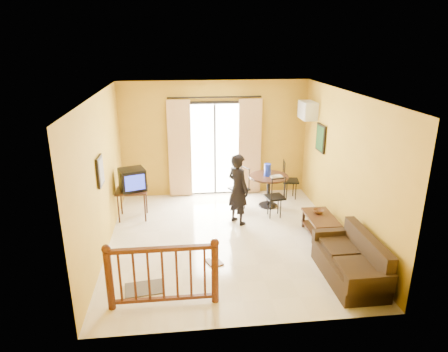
{
  "coord_description": "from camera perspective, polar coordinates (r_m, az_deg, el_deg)",
  "views": [
    {
      "loc": [
        -0.83,
        -6.9,
        3.7
      ],
      "look_at": [
        -0.03,
        0.2,
        1.24
      ],
      "focal_mm": 32.0,
      "sensor_mm": 36.0,
      "label": 1
    }
  ],
  "objects": [
    {
      "name": "television",
      "position": [
        8.65,
        -12.96,
        -0.48
      ],
      "size": [
        0.63,
        0.6,
        0.46
      ],
      "rotation": [
        0.0,
        0.0,
        0.34
      ],
      "color": "black",
      "rests_on": "tv_table"
    },
    {
      "name": "air_conditioner",
      "position": [
        9.44,
        11.84,
        9.16
      ],
      "size": [
        0.31,
        0.6,
        0.4
      ],
      "color": "silver",
      "rests_on": "room_shell"
    },
    {
      "name": "serving_tray",
      "position": [
        9.09,
        7.44,
        -0.06
      ],
      "size": [
        0.31,
        0.23,
        0.02
      ],
      "primitive_type": "cube",
      "rotation": [
        0.0,
        0.0,
        0.19
      ],
      "color": "beige",
      "rests_on": "dining_table"
    },
    {
      "name": "sofa",
      "position": [
        6.89,
        17.84,
        -11.74
      ],
      "size": [
        0.75,
        1.59,
        0.76
      ],
      "rotation": [
        0.0,
        0.0,
        0.01
      ],
      "color": "black",
      "rests_on": "ground"
    },
    {
      "name": "tv_table",
      "position": [
        8.76,
        -13.02,
        -2.38
      ],
      "size": [
        0.66,
        0.55,
        0.66
      ],
      "color": "black",
      "rests_on": "ground"
    },
    {
      "name": "coffee_table",
      "position": [
        8.11,
        13.61,
        -6.51
      ],
      "size": [
        0.52,
        0.94,
        0.42
      ],
      "color": "black",
      "rests_on": "ground"
    },
    {
      "name": "bowl",
      "position": [
        8.19,
        13.3,
        -4.93
      ],
      "size": [
        0.27,
        0.27,
        0.06
      ],
      "primitive_type": "imported",
      "rotation": [
        0.0,
        0.0,
        -0.42
      ],
      "color": "#51311B",
      "rests_on": "coffee_table"
    },
    {
      "name": "picture_left",
      "position": [
        7.17,
        -17.26,
        0.68
      ],
      "size": [
        0.05,
        0.42,
        0.52
      ],
      "color": "black",
      "rests_on": "room_shell"
    },
    {
      "name": "room_shell",
      "position": [
        7.23,
        0.42,
        2.97
      ],
      "size": [
        5.0,
        5.0,
        5.0
      ],
      "color": "white",
      "rests_on": "ground"
    },
    {
      "name": "stair_balustrade",
      "position": [
        5.91,
        -8.77,
        -13.31
      ],
      "size": [
        1.63,
        0.13,
        1.04
      ],
      "color": "#471E0F",
      "rests_on": "ground"
    },
    {
      "name": "doormat",
      "position": [
        6.59,
        -11.29,
        -15.47
      ],
      "size": [
        0.65,
        0.47,
        0.02
      ],
      "primitive_type": "cube",
      "rotation": [
        0.0,
        0.0,
        0.12
      ],
      "color": "#4E483F",
      "rests_on": "ground"
    },
    {
      "name": "standing_person",
      "position": [
        8.26,
        2.01,
        -1.89
      ],
      "size": [
        0.61,
        0.66,
        1.51
      ],
      "primitive_type": "imported",
      "rotation": [
        0.0,
        0.0,
        2.18
      ],
      "color": "black",
      "rests_on": "ground"
    },
    {
      "name": "dining_table",
      "position": [
        9.2,
        6.4,
        -0.87
      ],
      "size": [
        0.89,
        0.89,
        0.74
      ],
      "color": "black",
      "rests_on": "ground"
    },
    {
      "name": "ground",
      "position": [
        7.87,
        0.39,
        -9.03
      ],
      "size": [
        5.0,
        5.0,
        0.0
      ],
      "primitive_type": "plane",
      "color": "beige",
      "rests_on": "ground"
    },
    {
      "name": "dining_chairs",
      "position": [
        9.37,
        6.26,
        -4.38
      ],
      "size": [
        1.82,
        1.45,
        0.95
      ],
      "color": "black",
      "rests_on": "ground"
    },
    {
      "name": "botanical_print",
      "position": [
        8.98,
        13.64,
        5.28
      ],
      "size": [
        0.05,
        0.5,
        0.6
      ],
      "color": "black",
      "rests_on": "room_shell"
    },
    {
      "name": "water_jug",
      "position": [
        9.09,
        6.23,
        0.88
      ],
      "size": [
        0.15,
        0.15,
        0.29
      ],
      "primitive_type": "cylinder",
      "color": "#152ACD",
      "rests_on": "dining_table"
    },
    {
      "name": "balcony_door",
      "position": [
        9.7,
        -1.3,
        3.97
      ],
      "size": [
        2.25,
        0.14,
        2.46
      ],
      "color": "black",
      "rests_on": "ground"
    },
    {
      "name": "sandals",
      "position": [
        7.11,
        -1.42,
        -12.21
      ],
      "size": [
        0.33,
        0.27,
        0.03
      ],
      "color": "#51311B",
      "rests_on": "ground"
    }
  ]
}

